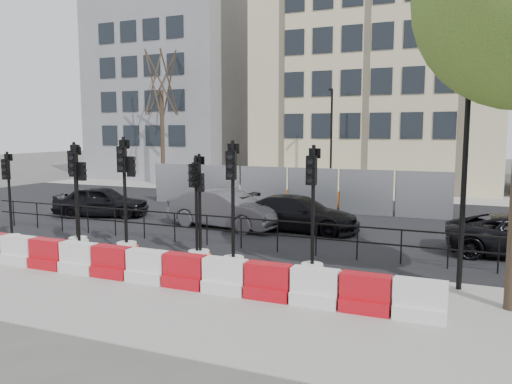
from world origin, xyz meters
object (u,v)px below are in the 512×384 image
at_px(lamp_post_near, 466,150).
at_px(car_a, 102,201).
at_px(car_c, 299,213).
at_px(traffic_signal_a, 11,227).
at_px(traffic_signal_h, 312,252).
at_px(traffic_signal_d, 126,229).

relative_size(lamp_post_near, car_a, 1.42).
xyz_separation_m(car_a, car_c, (8.69, 0.38, -0.02)).
distance_m(traffic_signal_a, car_c, 9.68).
bearing_deg(traffic_signal_h, car_a, 160.92).
height_order(traffic_signal_h, car_a, traffic_signal_h).
bearing_deg(car_c, car_a, 95.88).
xyz_separation_m(traffic_signal_h, car_a, (-10.86, 5.29, -0.02)).
relative_size(traffic_signal_h, car_c, 0.73).
bearing_deg(traffic_signal_d, car_a, 122.28).
height_order(lamp_post_near, car_a, lamp_post_near).
relative_size(lamp_post_near, traffic_signal_h, 1.81).
xyz_separation_m(lamp_post_near, car_c, (-5.53, 5.15, -2.58)).
distance_m(lamp_post_near, car_a, 15.22).
relative_size(lamp_post_near, traffic_signal_a, 1.99).
bearing_deg(car_c, traffic_signal_d, 151.46).
height_order(traffic_signal_a, car_a, traffic_signal_a).
xyz_separation_m(traffic_signal_d, car_c, (3.47, 5.57, -0.18)).
height_order(traffic_signal_a, traffic_signal_d, traffic_signal_d).
bearing_deg(car_c, traffic_signal_a, 130.79).
distance_m(traffic_signal_a, traffic_signal_h, 9.85).
height_order(lamp_post_near, car_c, lamp_post_near).
relative_size(traffic_signal_d, car_c, 0.77).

